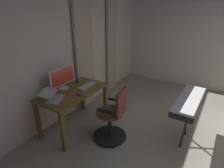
{
  "coord_description": "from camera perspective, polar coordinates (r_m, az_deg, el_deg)",
  "views": [
    {
      "loc": [
        2.54,
        -0.35,
        2.11
      ],
      "look_at": [
        0.1,
        -1.87,
        0.89
      ],
      "focal_mm": 29.8,
      "sensor_mm": 36.0,
      "label": 1
    }
  ],
  "objects": [
    {
      "name": "computer_keyboard",
      "position": [
        3.42,
        -7.6,
        -0.54
      ],
      "size": [
        0.41,
        0.13,
        0.02
      ],
      "primitive_type": "cube",
      "color": "#B7BCC1",
      "rests_on": "desk"
    },
    {
      "name": "office_chair",
      "position": [
        3.07,
        0.32,
        -10.0
      ],
      "size": [
        0.56,
        0.56,
        0.93
      ],
      "rotation": [
        0.0,
        0.0,
        3.27
      ],
      "color": "black",
      "rests_on": "ground"
    },
    {
      "name": "cell_phone_by_monitor",
      "position": [
        3.12,
        -10.05,
        -3.31
      ],
      "size": [
        0.08,
        0.15,
        0.01
      ],
      "primitive_type": "cube",
      "rotation": [
        0.0,
        0.0,
        -0.12
      ],
      "color": "#333338",
      "rests_on": "desk"
    },
    {
      "name": "computer_monitor",
      "position": [
        3.35,
        -14.95,
        2.07
      ],
      "size": [
        0.55,
        0.18,
        0.39
      ],
      "color": "white",
      "rests_on": "desk"
    },
    {
      "name": "curtain_left_panel",
      "position": [
        4.79,
        -0.1,
        11.37
      ],
      "size": [
        0.4,
        0.06,
        2.27
      ],
      "primitive_type": "cube",
      "color": "#BDB5A4",
      "rests_on": "ground"
    },
    {
      "name": "laptop",
      "position": [
        3.05,
        -17.8,
        -3.79
      ],
      "size": [
        0.43,
        0.42,
        0.15
      ],
      "rotation": [
        0.0,
        0.0,
        0.44
      ],
      "color": "#B7BCC1",
      "rests_on": "desk"
    },
    {
      "name": "computer_mouse",
      "position": [
        3.64,
        -10.69,
        0.86
      ],
      "size": [
        0.06,
        0.1,
        0.04
      ],
      "primitive_type": "ellipsoid",
      "color": "#232328",
      "rests_on": "desk"
    },
    {
      "name": "back_room_partition",
      "position": [
        3.71,
        -13.67,
        10.73
      ],
      "size": [
        5.48,
        0.1,
        2.71
      ],
      "primitive_type": "cube",
      "color": "silver",
      "rests_on": "ground"
    },
    {
      "name": "desk",
      "position": [
        3.34,
        -11.75,
        -3.74
      ],
      "size": [
        1.22,
        0.66,
        0.74
      ],
      "color": "brown",
      "rests_on": "ground"
    },
    {
      "name": "piano_keyboard",
      "position": [
        3.1,
        22.78,
        -5.08
      ],
      "size": [
        1.11,
        0.34,
        0.81
      ],
      "rotation": [
        0.0,
        0.0,
        -0.02
      ],
      "color": "black",
      "rests_on": "ground"
    },
    {
      "name": "curtain_right_panel",
      "position": [
        3.94,
        -8.49,
        8.52
      ],
      "size": [
        0.52,
        0.06,
        2.27
      ],
      "primitive_type": "cube",
      "color": "#BDB5A4",
      "rests_on": "ground"
    }
  ]
}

